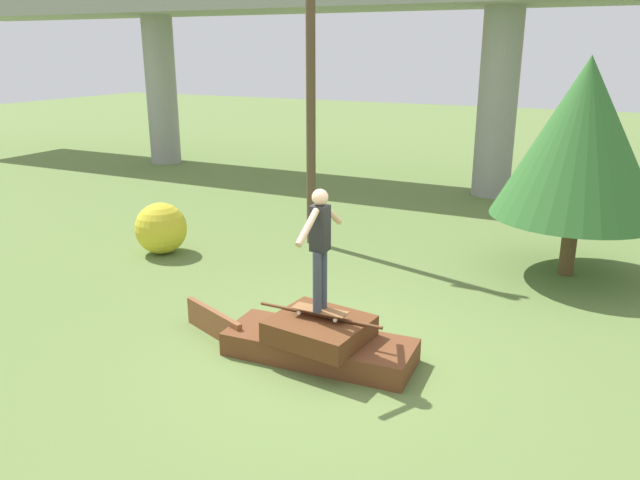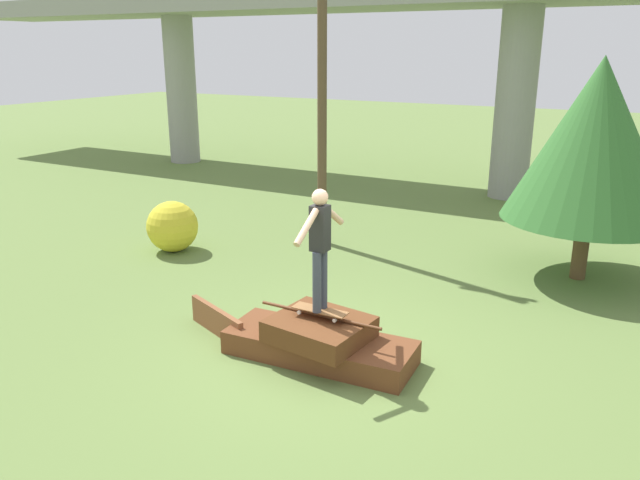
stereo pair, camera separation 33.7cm
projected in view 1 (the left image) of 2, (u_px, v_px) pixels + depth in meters
The scene contains 9 objects.
ground_plane at pixel (319, 358), 8.76m from camera, with size 80.00×80.00×0.00m, color olive.
scrap_pile at pixel (319, 341), 8.66m from camera, with size 2.71×1.24×0.68m.
scrap_plank_loose at pixel (214, 323), 9.36m from camera, with size 1.31×0.59×0.42m.
skateboard at pixel (320, 310), 8.48m from camera, with size 0.78×0.23×0.09m.
skater at pixel (320, 241), 8.18m from camera, with size 0.22×1.25×1.68m.
highway_overpass at pixel (505, 14), 16.92m from camera, with size 44.00×3.38×5.86m.
utility_pole at pixel (311, 83), 12.90m from camera, with size 1.30×0.20×6.69m.
tree_behind_left at pixel (582, 139), 11.23m from camera, with size 3.05×3.05×4.06m.
bush_yellow_flowering at pixel (161, 228), 13.07m from camera, with size 1.08×1.08×1.08m.
Camera 1 is at (3.52, -7.04, 4.18)m, focal length 35.00 mm.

